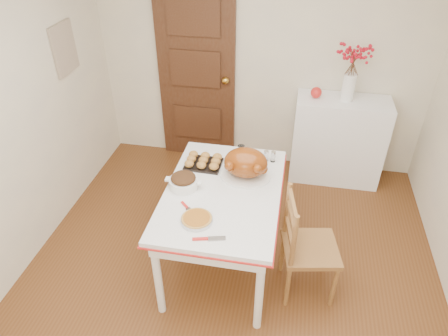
% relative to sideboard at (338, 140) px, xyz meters
% --- Properties ---
extents(floor, '(3.50, 4.00, 0.00)m').
position_rel_sideboard_xyz_m(floor, '(-0.88, -1.78, -0.47)').
color(floor, '#562F14').
rests_on(floor, ground).
extents(wall_back, '(3.50, 0.00, 2.50)m').
position_rel_sideboard_xyz_m(wall_back, '(-0.88, 0.22, 0.78)').
color(wall_back, beige).
rests_on(wall_back, ground).
extents(door_back, '(0.85, 0.06, 2.06)m').
position_rel_sideboard_xyz_m(door_back, '(-1.58, 0.19, 0.56)').
color(door_back, '#3A1C0E').
rests_on(door_back, ground).
extents(photo_board, '(0.03, 0.35, 0.45)m').
position_rel_sideboard_xyz_m(photo_board, '(-2.61, -0.58, 1.03)').
color(photo_board, '#B7B291').
rests_on(photo_board, ground).
extents(sideboard, '(0.95, 0.42, 0.95)m').
position_rel_sideboard_xyz_m(sideboard, '(0.00, 0.00, 0.00)').
color(sideboard, white).
rests_on(sideboard, floor).
extents(kitchen_table, '(0.90, 1.32, 0.79)m').
position_rel_sideboard_xyz_m(kitchen_table, '(-0.97, -1.48, -0.08)').
color(kitchen_table, white).
rests_on(kitchen_table, floor).
extents(chair_oak, '(0.48, 0.48, 0.93)m').
position_rel_sideboard_xyz_m(chair_oak, '(-0.26, -1.62, -0.01)').
color(chair_oak, olive).
rests_on(chair_oak, floor).
extents(berry_vase, '(0.29, 0.29, 0.57)m').
position_rel_sideboard_xyz_m(berry_vase, '(0.01, 0.00, 0.76)').
color(berry_vase, white).
rests_on(berry_vase, sideboard).
extents(apple, '(0.11, 0.11, 0.11)m').
position_rel_sideboard_xyz_m(apple, '(-0.29, 0.00, 0.53)').
color(apple, red).
rests_on(apple, sideboard).
extents(turkey_platter, '(0.47, 0.41, 0.26)m').
position_rel_sideboard_xyz_m(turkey_platter, '(-0.82, -1.27, 0.45)').
color(turkey_platter, '#8D3F0E').
rests_on(turkey_platter, kitchen_table).
extents(pumpkin_pie, '(0.25, 0.25, 0.05)m').
position_rel_sideboard_xyz_m(pumpkin_pie, '(-1.08, -1.85, 0.34)').
color(pumpkin_pie, '#9C5819').
rests_on(pumpkin_pie, kitchen_table).
extents(stuffing_dish, '(0.33, 0.28, 0.11)m').
position_rel_sideboard_xyz_m(stuffing_dish, '(-1.28, -1.49, 0.37)').
color(stuffing_dish, '#402412').
rests_on(stuffing_dish, kitchen_table).
extents(rolls_tray, '(0.31, 0.24, 0.08)m').
position_rel_sideboard_xyz_m(rolls_tray, '(-1.19, -1.17, 0.36)').
color(rolls_tray, '#BC7E39').
rests_on(rolls_tray, kitchen_table).
extents(pie_server, '(0.23, 0.11, 0.01)m').
position_rel_sideboard_xyz_m(pie_server, '(-0.96, -2.01, 0.32)').
color(pie_server, silver).
rests_on(pie_server, kitchen_table).
extents(carving_knife, '(0.20, 0.20, 0.01)m').
position_rel_sideboard_xyz_m(carving_knife, '(-1.16, -1.75, 0.32)').
color(carving_knife, silver).
rests_on(carving_knife, kitchen_table).
extents(drinking_glass, '(0.08, 0.08, 0.11)m').
position_rel_sideboard_xyz_m(drinking_glass, '(-0.90, -0.98, 0.37)').
color(drinking_glass, white).
rests_on(drinking_glass, kitchen_table).
extents(shaker_pair, '(0.10, 0.06, 0.10)m').
position_rel_sideboard_xyz_m(shaker_pair, '(-0.66, -1.00, 0.37)').
color(shaker_pair, white).
rests_on(shaker_pair, kitchen_table).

